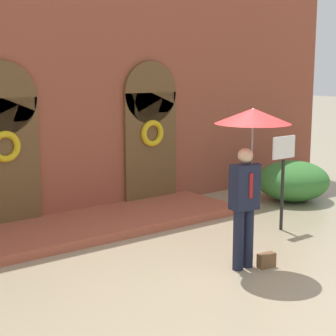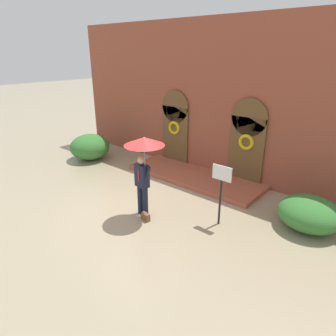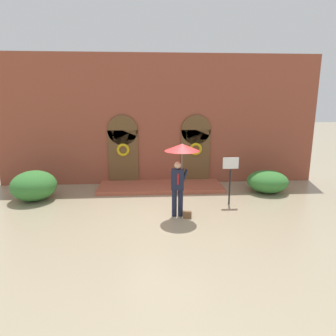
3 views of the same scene
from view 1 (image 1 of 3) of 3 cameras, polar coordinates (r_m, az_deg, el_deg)
ground_plane at (r=8.29m, az=5.24°, el=-10.58°), size 80.00×80.00×0.00m
building_facade at (r=11.15m, az=-9.34°, el=8.81°), size 14.00×2.30×5.60m
person_with_umbrella at (r=8.13m, az=8.39°, el=2.87°), size 1.10×1.10×2.36m
handbag at (r=8.56m, az=9.97°, el=-9.23°), size 0.29×0.16×0.22m
sign_post at (r=10.26m, az=11.62°, el=0.09°), size 0.56×0.06×1.72m
shrub_right at (r=12.73m, az=12.58°, el=-1.27°), size 1.64×1.56×0.88m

